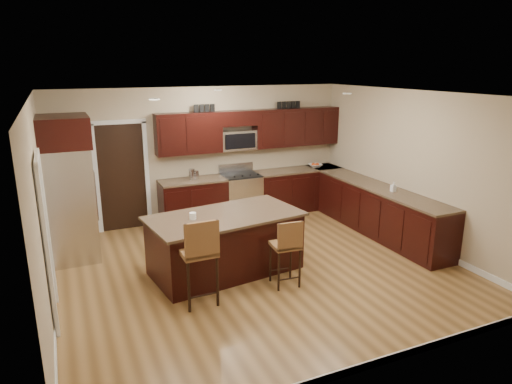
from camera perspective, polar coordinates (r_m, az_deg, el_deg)
name	(u,v)px	position (r m, az deg, el deg)	size (l,w,h in m)	color
floor	(259,268)	(7.33, 0.39, -9.49)	(6.00, 6.00, 0.00)	olive
ceiling	(259,95)	(6.65, 0.43, 12.08)	(6.00, 6.00, 0.00)	silver
wall_back	(204,154)	(9.38, -6.52, 4.71)	(6.00, 6.00, 0.00)	tan
wall_left	(41,211)	(6.31, -25.30, -2.14)	(5.50, 5.50, 0.00)	tan
wall_right	(414,168)	(8.52, 19.17, 2.81)	(5.50, 5.50, 0.00)	tan
base_cabinets	(316,202)	(9.20, 7.52, -1.25)	(4.02, 3.96, 0.92)	black
upper_cabinets	(254,128)	(9.51, -0.25, 7.95)	(4.00, 0.33, 0.80)	black
range	(241,196)	(9.53, -1.91, -0.45)	(0.76, 0.64, 1.11)	silver
microwave	(237,140)	(9.42, -2.33, 6.51)	(0.76, 0.31, 0.40)	silver
doorway	(122,177)	(9.10, -16.39, 1.75)	(0.85, 0.03, 2.06)	black
pantry_door	(46,243)	(6.13, -24.79, -5.85)	(0.03, 0.80, 2.04)	white
letter_decor	(248,106)	(9.40, -1.06, 10.65)	(2.20, 0.03, 0.15)	black
island	(225,245)	(7.10, -3.84, -6.62)	(2.44, 1.50, 0.92)	black
stool_left	(199,252)	(6.03, -7.09, -7.46)	(0.46, 0.46, 1.22)	brown
stool_right	(287,245)	(6.54, 3.89, -6.68)	(0.41, 0.41, 1.02)	brown
refrigerator	(69,187)	(7.95, -22.32, 0.55)	(0.79, 0.99, 2.35)	silver
floor_mat	(268,222)	(9.35, 1.50, -3.78)	(0.85, 0.57, 0.01)	brown
fruit_bowl	(315,166)	(10.19, 7.43, 3.29)	(0.30, 0.30, 0.07)	silver
soap_bottle	(393,187)	(8.51, 16.79, 0.64)	(0.08, 0.08, 0.18)	#B2B2B2
canister_tall	(192,174)	(9.07, -8.03, 2.20)	(0.12, 0.12, 0.22)	silver
canister_short	(196,175)	(9.10, -7.51, 2.13)	(0.11, 0.11, 0.18)	silver
island_jar	(193,216)	(6.77, -7.91, -2.98)	(0.10, 0.10, 0.10)	white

